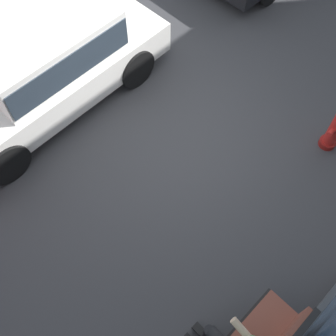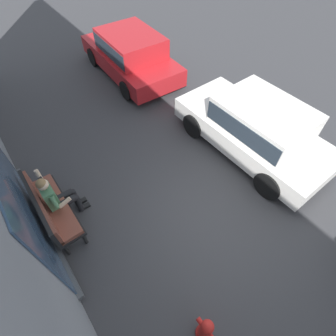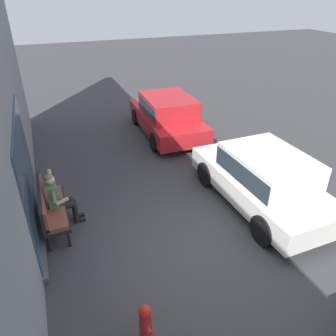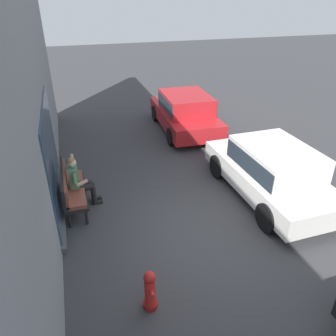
{
  "view_description": "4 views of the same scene",
  "coord_description": "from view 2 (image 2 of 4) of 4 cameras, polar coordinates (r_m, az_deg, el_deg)",
  "views": [
    {
      "loc": [
        2.76,
        2.6,
        5.52
      ],
      "look_at": [
        0.92,
        0.74,
        1.05
      ],
      "focal_mm": 45.0,
      "sensor_mm": 36.0,
      "label": 1
    },
    {
      "loc": [
        -1.73,
        2.6,
        5.2
      ],
      "look_at": [
        0.87,
        0.65,
        1.21
      ],
      "focal_mm": 28.0,
      "sensor_mm": 36.0,
      "label": 2
    },
    {
      "loc": [
        -4.65,
        2.6,
        4.94
      ],
      "look_at": [
        1.61,
        0.13,
        1.14
      ],
      "focal_mm": 35.0,
      "sensor_mm": 36.0,
      "label": 3
    },
    {
      "loc": [
        -5.36,
        2.6,
        4.87
      ],
      "look_at": [
        1.68,
        0.43,
        0.84
      ],
      "focal_mm": 35.0,
      "sensor_mm": 36.0,
      "label": 4
    }
  ],
  "objects": [
    {
      "name": "ground_plane",
      "position": [
        6.07,
        10.03,
        -9.46
      ],
      "size": [
        60.0,
        60.0,
        0.0
      ],
      "primitive_type": "plane",
      "color": "#38383A"
    },
    {
      "name": "bench",
      "position": [
        5.87,
        -24.45,
        -7.87
      ],
      "size": [
        1.78,
        0.55,
        1.02
      ],
      "color": "black",
      "rests_on": "ground_plane"
    },
    {
      "name": "person_on_phone",
      "position": [
        5.8,
        -23.09,
        -5.74
      ],
      "size": [
        0.73,
        0.74,
        1.36
      ],
      "color": "black",
      "rests_on": "ground_plane"
    },
    {
      "name": "parked_car_mid",
      "position": [
        6.95,
        18.75,
        8.58
      ],
      "size": [
        4.15,
        1.95,
        1.47
      ],
      "color": "white",
      "rests_on": "ground_plane"
    },
    {
      "name": "parked_car_far",
      "position": [
        9.78,
        -8.13,
        23.59
      ],
      "size": [
        4.18,
        2.08,
        1.45
      ],
      "color": "red",
      "rests_on": "ground_plane"
    },
    {
      "name": "fire_hydrant",
      "position": [
        4.89,
        8.11,
        -31.52
      ],
      "size": [
        0.38,
        0.26,
        0.81
      ],
      "color": "maroon",
      "rests_on": "ground_plane"
    }
  ]
}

